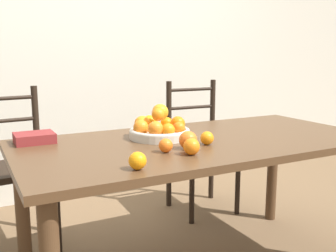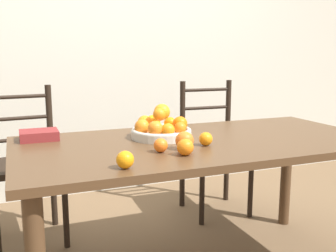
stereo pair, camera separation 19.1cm
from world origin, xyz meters
TOP-DOWN VIEW (x-y plane):
  - wall_back at (0.00, 1.51)m, footprint 8.00×0.06m
  - dining_table at (0.00, 0.00)m, footprint 1.81×0.88m
  - fruit_bowl at (-0.17, 0.12)m, footprint 0.31×0.31m
  - orange_loose_0 at (-0.28, -0.16)m, footprint 0.06×0.06m
  - orange_loose_1 at (-0.20, -0.25)m, footprint 0.07×0.07m
  - orange_loose_2 at (-0.49, -0.34)m, footprint 0.07×0.07m
  - orange_loose_3 at (-0.16, -0.15)m, footprint 0.08×0.08m
  - orange_loose_4 at (-0.04, -0.12)m, footprint 0.06×0.06m
  - chair_left at (-0.82, 0.77)m, footprint 0.46×0.44m
  - chair_right at (0.48, 0.77)m, footprint 0.43×0.41m
  - book_stack at (-0.75, 0.30)m, footprint 0.18×0.15m

SIDE VIEW (x-z plane):
  - chair_left at x=-0.82m, z-range 0.00..0.95m
  - chair_right at x=0.48m, z-range 0.00..0.95m
  - dining_table at x=0.00m, z-range 0.28..1.01m
  - book_stack at x=-0.75m, z-range 0.73..0.78m
  - orange_loose_0 at x=-0.28m, z-range 0.73..0.79m
  - orange_loose_4 at x=-0.04m, z-range 0.73..0.79m
  - orange_loose_2 at x=-0.49m, z-range 0.73..0.80m
  - orange_loose_1 at x=-0.20m, z-range 0.73..0.80m
  - orange_loose_3 at x=-0.16m, z-range 0.73..0.81m
  - fruit_bowl at x=-0.17m, z-range 0.69..0.87m
  - wall_back at x=0.00m, z-range 0.00..2.60m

